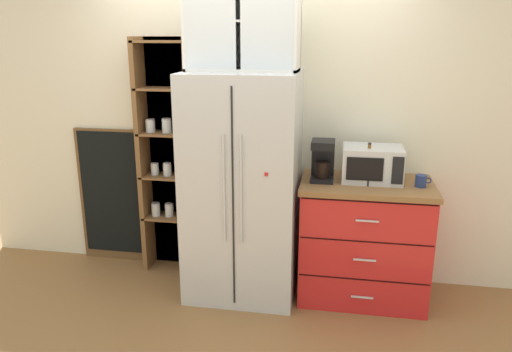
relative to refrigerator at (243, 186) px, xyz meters
The scene contains 12 objects.
ground_plane 0.87m from the refrigerator, 90.01° to the left, with size 10.66×10.66×0.00m, color olive.
wall_back_cream 0.57m from the refrigerator, 90.00° to the left, with size 4.97×0.10×2.55m, color silver.
refrigerator is the anchor object (origin of this frame).
pantry_shelf_column 0.77m from the refrigerator, 156.38° to the left, with size 0.51×0.26×1.98m.
counter_cabinet 1.02m from the refrigerator, ahead, with size 0.98×0.64×0.94m.
microwave 0.99m from the refrigerator, ahead, with size 0.44×0.33×0.26m.
coffee_maker 0.64m from the refrigerator, ahead, with size 0.17×0.20×0.31m.
mug_navy 1.32m from the refrigerator, ahead, with size 0.12×0.08×0.09m.
mug_charcoal 0.94m from the refrigerator, ahead, with size 0.11×0.07×0.10m.
bottle_amber 0.96m from the refrigerator, ahead, with size 0.06×0.06×0.30m.
upper_cabinet 1.21m from the refrigerator, 90.00° to the left, with size 0.81×0.32×0.69m.
chalkboard_menu 1.34m from the refrigerator, 165.27° to the left, with size 0.60×0.04×1.21m.
Camera 1 is at (0.73, -3.53, 2.00)m, focal length 34.28 mm.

